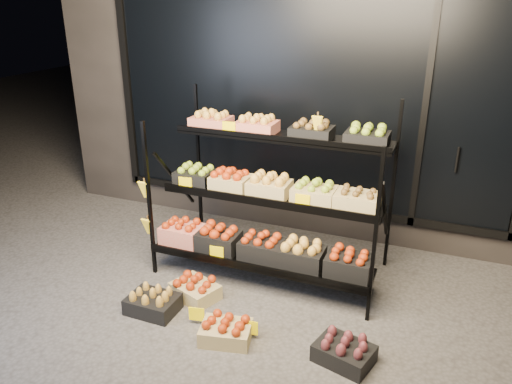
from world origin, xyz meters
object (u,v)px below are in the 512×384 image
at_px(floor_crate_left, 195,288).
at_px(floor_crate_midright, 226,330).
at_px(floor_crate_midleft, 153,302).
at_px(display_rack, 269,197).

distance_m(floor_crate_left, floor_crate_midright, 0.66).
distance_m(floor_crate_left, floor_crate_midleft, 0.39).
relative_size(floor_crate_left, floor_crate_midright, 1.08).
bearing_deg(display_rack, floor_crate_midright, -86.97).
bearing_deg(floor_crate_midleft, floor_crate_left, 53.88).
height_order(floor_crate_left, floor_crate_midleft, floor_crate_midleft).
bearing_deg(floor_crate_midleft, display_rack, 55.79).
relative_size(floor_crate_left, floor_crate_midleft, 1.13).
bearing_deg(floor_crate_midright, floor_crate_left, 127.04).
xyz_separation_m(display_rack, floor_crate_left, (-0.44, -0.66, -0.69)).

